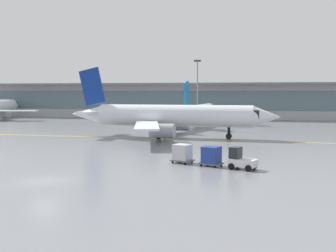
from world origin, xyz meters
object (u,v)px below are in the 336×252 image
at_px(taxiing_regional_jet, 172,116).
at_px(cargo_dolly_lead, 211,155).
at_px(cargo_dolly_trailing, 182,153).
at_px(apron_light_mast_1, 197,87).
at_px(baggage_tug, 241,160).
at_px(gate_airplane_1, 199,111).

distance_m(taxiing_regional_jet, cargo_dolly_lead, 26.17).
distance_m(cargo_dolly_trailing, apron_light_mast_1, 67.23).
height_order(baggage_tug, apron_light_mast_1, apron_light_mast_1).
bearing_deg(apron_light_mast_1, baggage_tug, -78.49).
xyz_separation_m(taxiing_regional_jet, baggage_tug, (11.91, -25.56, -2.52)).
height_order(cargo_dolly_trailing, apron_light_mast_1, apron_light_mast_1).
relative_size(taxiing_regional_jet, cargo_dolly_trailing, 13.57).
bearing_deg(cargo_dolly_lead, baggage_tug, -0.00).
height_order(taxiing_regional_jet, apron_light_mast_1, apron_light_mast_1).
bearing_deg(apron_light_mast_1, cargo_dolly_trailing, -83.17).
height_order(cargo_dolly_lead, apron_light_mast_1, apron_light_mast_1).
xyz_separation_m(baggage_tug, cargo_dolly_trailing, (-6.03, 2.28, 0.16)).
relative_size(gate_airplane_1, cargo_dolly_lead, 11.40).
distance_m(taxiing_regional_jet, cargo_dolly_trailing, 24.13).
relative_size(baggage_tug, cargo_dolly_lead, 1.16).
height_order(gate_airplane_1, taxiing_regional_jet, taxiing_regional_jet).
xyz_separation_m(taxiing_regional_jet, cargo_dolly_trailing, (5.88, -23.28, -2.36)).
bearing_deg(taxiing_regional_jet, cargo_dolly_trailing, -74.51).
xyz_separation_m(cargo_dolly_lead, apron_light_mast_1, (-11.06, 67.54, 7.37)).
xyz_separation_m(taxiing_regional_jet, cargo_dolly_lead, (9.00, -24.46, -2.36)).
bearing_deg(baggage_tug, apron_light_mast_1, 122.25).
distance_m(gate_airplane_1, cargo_dolly_lead, 53.44).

